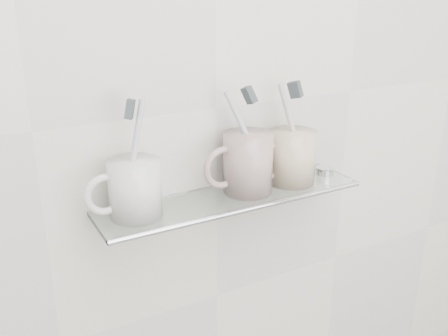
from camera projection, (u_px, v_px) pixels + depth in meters
wall_back at (216, 108)px, 0.91m from camera, size 2.50×0.00×2.50m
shelf_glass at (233, 198)px, 0.91m from camera, size 0.50×0.12×0.01m
shelf_rail at (249, 209)px, 0.86m from camera, size 0.50×0.01×0.01m
bracket_left at (113, 218)px, 0.86m from camera, size 0.02×0.03×0.02m
bracket_right at (308, 175)px, 1.05m from camera, size 0.02×0.03×0.02m
mug_left at (135, 189)px, 0.81m from camera, size 0.09×0.09×0.10m
mug_left_handle at (105, 194)px, 0.79m from camera, size 0.07×0.01×0.07m
toothbrush_left at (133, 158)px, 0.79m from camera, size 0.06×0.02×0.19m
bristles_left at (130, 109)px, 0.77m from camera, size 0.03×0.03×0.03m
mug_center at (248, 163)px, 0.91m from camera, size 0.11×0.11×0.11m
mug_center_handle at (223, 168)px, 0.88m from camera, size 0.08×0.01×0.08m
toothbrush_center at (248, 139)px, 0.89m from camera, size 0.08×0.06×0.18m
bristles_center at (249, 95)px, 0.86m from camera, size 0.02×0.03×0.04m
mug_right at (292, 157)px, 0.95m from camera, size 0.12×0.12×0.10m
mug_right_handle at (270, 161)px, 0.93m from camera, size 0.07×0.01×0.07m
toothbrush_right at (293, 132)px, 0.94m from camera, size 0.06×0.04×0.19m
bristles_right at (295, 90)px, 0.91m from camera, size 0.03×0.03×0.04m
chrome_cap at (325, 171)px, 1.01m from camera, size 0.04×0.04×0.02m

